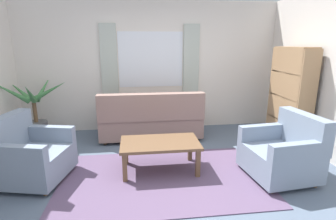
{
  "coord_description": "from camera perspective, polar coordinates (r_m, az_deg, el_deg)",
  "views": [
    {
      "loc": [
        -0.33,
        -3.18,
        1.8
      ],
      "look_at": [
        0.16,
        0.7,
        0.78
      ],
      "focal_mm": 27.86,
      "sensor_mm": 36.0,
      "label": 1
    }
  ],
  "objects": [
    {
      "name": "couch",
      "position": [
        4.96,
        -3.74,
        -2.11
      ],
      "size": [
        1.9,
        0.82,
        0.92
      ],
      "rotation": [
        0.0,
        0.0,
        3.14
      ],
      "color": "gray",
      "rests_on": "ground_plane"
    },
    {
      "name": "window_with_curtains",
      "position": [
        5.37,
        -3.78,
        10.91
      ],
      "size": [
        1.98,
        0.07,
        1.4
      ],
      "color": "white"
    },
    {
      "name": "potted_plant",
      "position": [
        5.42,
        -27.05,
        -1.17
      ],
      "size": [
        1.17,
        1.14,
        1.21
      ],
      "color": "#56565B",
      "rests_on": "ground_plane"
    },
    {
      "name": "ground_plane",
      "position": [
        3.66,
        -1.2,
        -14.72
      ],
      "size": [
        6.24,
        6.24,
        0.0
      ],
      "primitive_type": "plane",
      "color": "slate"
    },
    {
      "name": "coffee_table",
      "position": [
        3.71,
        -1.76,
        -7.77
      ],
      "size": [
        1.1,
        0.64,
        0.44
      ],
      "color": "brown",
      "rests_on": "ground_plane"
    },
    {
      "name": "wall_back",
      "position": [
        5.47,
        -3.81,
        9.4
      ],
      "size": [
        5.32,
        0.12,
        2.6
      ],
      "primitive_type": "cube",
      "color": "silver",
      "rests_on": "ground_plane"
    },
    {
      "name": "armchair_left",
      "position": [
        3.93,
        -28.13,
        -8.69
      ],
      "size": [
        0.99,
        1.0,
        0.88
      ],
      "rotation": [
        0.0,
        0.0,
        1.35
      ],
      "color": "gray",
      "rests_on": "ground_plane"
    },
    {
      "name": "area_rug",
      "position": [
        3.66,
        -1.2,
        -14.64
      ],
      "size": [
        2.72,
        1.73,
        0.01
      ],
      "primitive_type": "cube",
      "color": "#604C6B",
      "rests_on": "ground_plane"
    },
    {
      "name": "armchair_right",
      "position": [
        3.88,
        23.94,
        -8.49
      ],
      "size": [
        0.9,
        0.92,
        0.88
      ],
      "rotation": [
        0.0,
        0.0,
        -1.47
      ],
      "color": "gray",
      "rests_on": "ground_plane"
    },
    {
      "name": "bookshelf",
      "position": [
        5.04,
        25.04,
        2.89
      ],
      "size": [
        0.3,
        0.94,
        1.72
      ],
      "rotation": [
        0.0,
        0.0,
        1.57
      ],
      "color": "#A87F56",
      "rests_on": "ground_plane"
    }
  ]
}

